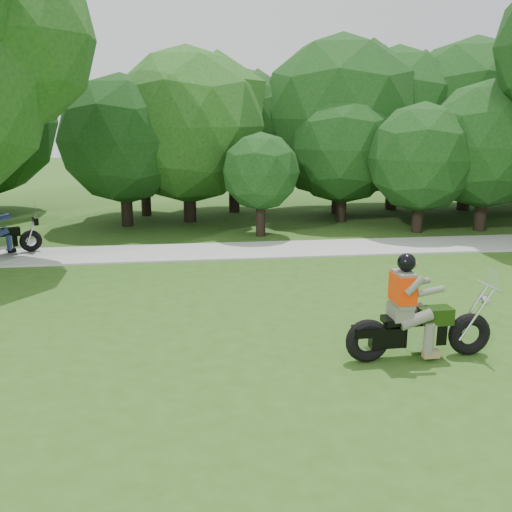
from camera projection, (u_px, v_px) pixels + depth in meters
name	position (u px, v px, depth m)	size (l,w,h in m)	color
ground	(406.00, 348.00, 10.57)	(100.00, 100.00, 0.00)	#2F4D16
walkway	(311.00, 248.00, 18.26)	(60.00, 2.20, 0.06)	#A7A7A1
tree_line	(319.00, 128.00, 23.83)	(40.95, 11.82, 7.49)	black
chopper_motorcycle	(413.00, 321.00, 9.94)	(2.70, 0.72, 1.93)	black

